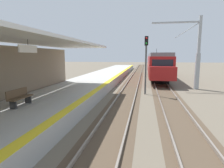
{
  "coord_description": "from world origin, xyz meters",
  "views": [
    {
      "loc": [
        3.41,
        2.68,
        3.48
      ],
      "look_at": [
        1.8,
        11.75,
        2.1
      ],
      "focal_mm": 30.08,
      "sensor_mm": 36.0,
      "label": 1
    }
  ],
  "objects_px": {
    "approaching_train": "(158,64)",
    "catenary_pylon_far_side": "(195,55)",
    "platform_bench": "(19,97)",
    "rail_signal_post": "(146,59)"
  },
  "relations": [
    {
      "from": "rail_signal_post",
      "to": "catenary_pylon_far_side",
      "type": "height_order",
      "value": "catenary_pylon_far_side"
    },
    {
      "from": "approaching_train",
      "to": "catenary_pylon_far_side",
      "type": "relative_size",
      "value": 2.61
    },
    {
      "from": "approaching_train",
      "to": "catenary_pylon_far_side",
      "type": "xyz_separation_m",
      "value": [
        3.16,
        -9.64,
        1.43
      ]
    },
    {
      "from": "approaching_train",
      "to": "rail_signal_post",
      "type": "relative_size",
      "value": 3.77
    },
    {
      "from": "approaching_train",
      "to": "catenary_pylon_far_side",
      "type": "bearing_deg",
      "value": -71.87
    },
    {
      "from": "catenary_pylon_far_side",
      "to": "platform_bench",
      "type": "bearing_deg",
      "value": -132.99
    },
    {
      "from": "catenary_pylon_far_side",
      "to": "approaching_train",
      "type": "bearing_deg",
      "value": 108.13
    },
    {
      "from": "platform_bench",
      "to": "approaching_train",
      "type": "bearing_deg",
      "value": 69.28
    },
    {
      "from": "approaching_train",
      "to": "platform_bench",
      "type": "relative_size",
      "value": 12.25
    },
    {
      "from": "catenary_pylon_far_side",
      "to": "platform_bench",
      "type": "relative_size",
      "value": 4.69
    }
  ]
}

